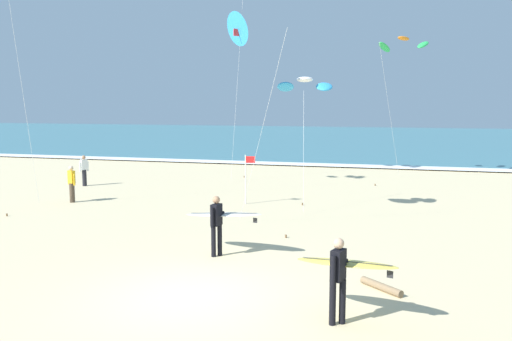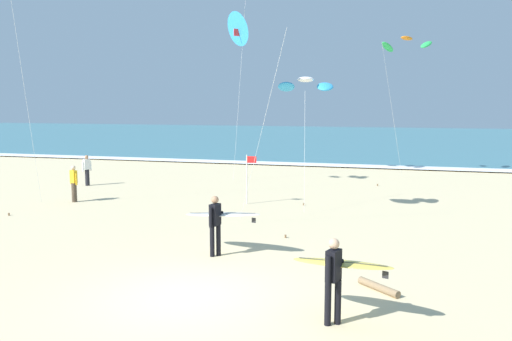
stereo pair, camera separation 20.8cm
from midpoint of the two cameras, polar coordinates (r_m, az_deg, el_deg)
name	(u,v)px [view 1 (the left image)]	position (r m, az deg, el deg)	size (l,w,h in m)	color
ground_plane	(190,297)	(12.04, -7.70, -13.39)	(160.00, 160.00, 0.00)	beige
ocean_water	(363,138)	(65.59, 11.40, 3.45)	(160.00, 60.00, 0.08)	teal
shoreline_foam	(332,165)	(36.12, 8.12, 0.59)	(160.00, 1.78, 0.01)	white
surfer_lead	(342,270)	(10.47, 8.68, -10.57)	(2.18, 1.16, 1.71)	black
surfer_trailing	(220,218)	(14.83, -4.34, -5.14)	(2.49, 1.14, 1.71)	black
kite_delta_cobalt_near	(239,29)	(18.63, -2.19, 15.04)	(2.69, 2.26, 7.38)	#2D99DB
kite_arc_amber_high	(403,44)	(31.24, 15.49, 13.10)	(2.96, 4.56, 7.94)	green
kite_arc_ivory_outer	(305,85)	(19.88, 5.01, 9.26)	(2.19, 2.55, 5.22)	#2D99DB
bystander_white_top	(84,170)	(28.59, -18.32, 0.02)	(0.32, 0.44, 1.59)	black
bystander_yellow_top	(72,184)	(24.01, -19.57, -1.35)	(0.47, 0.29, 1.59)	#4C3D2D
lifeguard_flag	(247,174)	(22.18, -1.27, -0.43)	(0.44, 0.05, 2.10)	silver
driftwood_log	(381,287)	(12.59, 12.95, -12.16)	(0.17, 0.17, 1.18)	#846B4C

